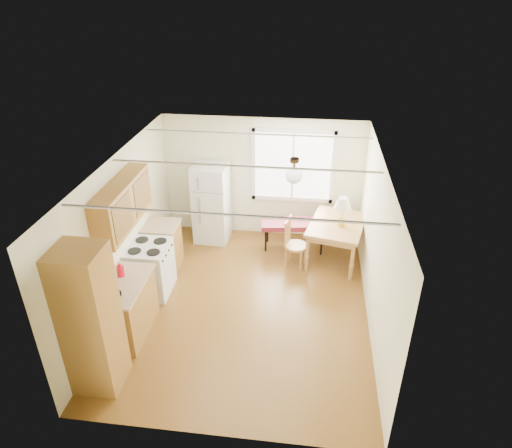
% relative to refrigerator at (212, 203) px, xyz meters
% --- Properties ---
extents(room_shell, '(4.60, 5.60, 2.62)m').
position_rel_refrigerator_xyz_m(room_shell, '(1.00, -2.12, 0.44)').
color(room_shell, '#523110').
rests_on(room_shell, ground).
extents(kitchen_run, '(0.65, 3.40, 2.20)m').
position_rel_refrigerator_xyz_m(kitchen_run, '(-0.72, -2.75, 0.03)').
color(kitchen_run, brown).
rests_on(kitchen_run, ground).
extents(window_unit, '(1.64, 0.05, 1.51)m').
position_rel_refrigerator_xyz_m(window_unit, '(1.60, 0.35, 0.74)').
color(window_unit, white).
rests_on(window_unit, room_shell).
extents(pendant_light, '(0.26, 0.26, 0.40)m').
position_rel_refrigerator_xyz_m(pendant_light, '(1.70, -1.72, 1.42)').
color(pendant_light, black).
rests_on(pendant_light, room_shell).
extents(refrigerator, '(0.71, 0.72, 1.62)m').
position_rel_refrigerator_xyz_m(refrigerator, '(0.00, 0.00, 0.00)').
color(refrigerator, white).
rests_on(refrigerator, ground).
extents(bench, '(1.36, 0.66, 0.61)m').
position_rel_refrigerator_xyz_m(bench, '(1.70, -0.20, -0.27)').
color(bench, maroon).
rests_on(bench, ground).
extents(dining_table, '(1.22, 1.46, 0.80)m').
position_rel_refrigerator_xyz_m(dining_table, '(2.50, -0.52, -0.11)').
color(dining_table, '#A5753F').
rests_on(dining_table, ground).
extents(chair, '(0.45, 0.45, 0.96)m').
position_rel_refrigerator_xyz_m(chair, '(1.68, -0.80, -0.27)').
color(chair, '#A5753F').
rests_on(chair, ground).
extents(table_lamp, '(0.32, 0.32, 0.56)m').
position_rel_refrigerator_xyz_m(table_lamp, '(2.57, -0.60, 0.40)').
color(table_lamp, gold).
rests_on(table_lamp, dining_table).
extents(coffee_maker, '(0.25, 0.29, 0.37)m').
position_rel_refrigerator_xyz_m(coffee_maker, '(-0.72, -3.34, 0.22)').
color(coffee_maker, black).
rests_on(coffee_maker, kitchen_run).
extents(kettle, '(0.11, 0.11, 0.22)m').
position_rel_refrigerator_xyz_m(kettle, '(-0.79, -2.78, 0.18)').
color(kettle, red).
rests_on(kettle, kitchen_run).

